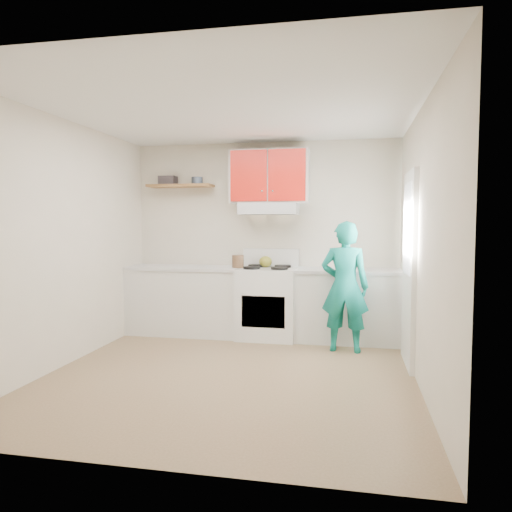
% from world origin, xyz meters
% --- Properties ---
extents(floor, '(3.80, 3.80, 0.00)m').
position_xyz_m(floor, '(0.00, 0.00, 0.00)').
color(floor, brown).
rests_on(floor, ground).
extents(ceiling, '(3.60, 3.80, 0.04)m').
position_xyz_m(ceiling, '(0.00, 0.00, 2.60)').
color(ceiling, white).
rests_on(ceiling, floor).
extents(back_wall, '(3.60, 0.04, 2.60)m').
position_xyz_m(back_wall, '(0.00, 1.90, 1.30)').
color(back_wall, beige).
rests_on(back_wall, floor).
extents(front_wall, '(3.60, 0.04, 2.60)m').
position_xyz_m(front_wall, '(0.00, -1.90, 1.30)').
color(front_wall, beige).
rests_on(front_wall, floor).
extents(left_wall, '(0.04, 3.80, 2.60)m').
position_xyz_m(left_wall, '(-1.80, 0.00, 1.30)').
color(left_wall, beige).
rests_on(left_wall, floor).
extents(right_wall, '(0.04, 3.80, 2.60)m').
position_xyz_m(right_wall, '(1.80, 0.00, 1.30)').
color(right_wall, beige).
rests_on(right_wall, floor).
extents(door, '(0.05, 0.85, 2.05)m').
position_xyz_m(door, '(1.78, 0.70, 1.02)').
color(door, white).
rests_on(door, floor).
extents(door_glass, '(0.01, 0.55, 0.95)m').
position_xyz_m(door_glass, '(1.75, 0.70, 1.45)').
color(door_glass, white).
rests_on(door_glass, door).
extents(counter_left, '(1.52, 0.60, 0.90)m').
position_xyz_m(counter_left, '(-1.04, 1.60, 0.45)').
color(counter_left, silver).
rests_on(counter_left, floor).
extents(counter_right, '(1.32, 0.60, 0.90)m').
position_xyz_m(counter_right, '(1.14, 1.60, 0.45)').
color(counter_right, silver).
rests_on(counter_right, floor).
extents(stove, '(0.76, 0.65, 0.92)m').
position_xyz_m(stove, '(0.10, 1.57, 0.46)').
color(stove, white).
rests_on(stove, floor).
extents(range_hood, '(0.76, 0.44, 0.15)m').
position_xyz_m(range_hood, '(0.10, 1.68, 1.70)').
color(range_hood, silver).
rests_on(range_hood, back_wall).
extents(upper_cabinets, '(1.02, 0.33, 0.70)m').
position_xyz_m(upper_cabinets, '(0.10, 1.73, 2.12)').
color(upper_cabinets, red).
rests_on(upper_cabinets, back_wall).
extents(shelf, '(0.90, 0.30, 0.04)m').
position_xyz_m(shelf, '(-1.15, 1.75, 2.02)').
color(shelf, brown).
rests_on(shelf, back_wall).
extents(books, '(0.23, 0.17, 0.12)m').
position_xyz_m(books, '(-1.34, 1.76, 2.10)').
color(books, '#362F33').
rests_on(books, shelf).
extents(tin, '(0.20, 0.20, 0.09)m').
position_xyz_m(tin, '(-0.90, 1.72, 2.08)').
color(tin, '#333D4C').
rests_on(tin, shelf).
extents(kettle, '(0.23, 0.23, 0.15)m').
position_xyz_m(kettle, '(0.05, 1.71, 0.99)').
color(kettle, olive).
rests_on(kettle, stove).
extents(crock, '(0.19, 0.19, 0.19)m').
position_xyz_m(crock, '(-0.29, 1.55, 0.99)').
color(crock, '#48321F').
rests_on(crock, counter_left).
extents(cutting_board, '(0.33, 0.25, 0.02)m').
position_xyz_m(cutting_board, '(0.73, 1.49, 0.91)').
color(cutting_board, olive).
rests_on(cutting_board, counter_right).
extents(silicone_mat, '(0.33, 0.29, 0.01)m').
position_xyz_m(silicone_mat, '(1.60, 1.53, 0.90)').
color(silicone_mat, red).
rests_on(silicone_mat, counter_right).
extents(person, '(0.58, 0.40, 1.53)m').
position_xyz_m(person, '(1.10, 1.10, 0.77)').
color(person, '#0D7C71').
rests_on(person, floor).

